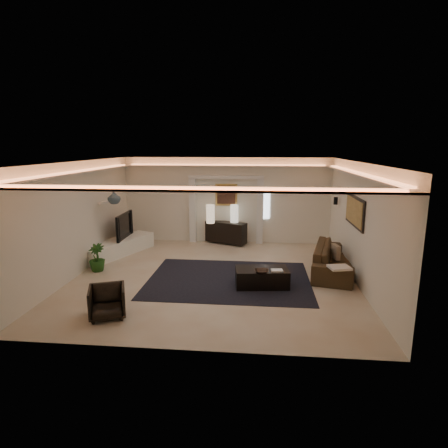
# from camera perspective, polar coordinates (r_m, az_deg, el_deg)

# --- Properties ---
(floor) EXTENTS (7.00, 7.00, 0.00)m
(floor) POSITION_cam_1_polar(r_m,az_deg,el_deg) (9.53, -1.56, -8.10)
(floor) COLOR beige
(floor) RESTS_ON ground
(ceiling) EXTENTS (7.00, 7.00, 0.00)m
(ceiling) POSITION_cam_1_polar(r_m,az_deg,el_deg) (8.96, -1.67, 9.59)
(ceiling) COLOR white
(ceiling) RESTS_ON ground
(wall_back) EXTENTS (7.00, 0.00, 7.00)m
(wall_back) POSITION_cam_1_polar(r_m,az_deg,el_deg) (12.56, 0.37, 3.66)
(wall_back) COLOR silver
(wall_back) RESTS_ON ground
(wall_front) EXTENTS (7.00, 0.00, 7.00)m
(wall_front) POSITION_cam_1_polar(r_m,az_deg,el_deg) (5.79, -5.92, -6.48)
(wall_front) COLOR silver
(wall_front) RESTS_ON ground
(wall_left) EXTENTS (0.00, 7.00, 7.00)m
(wall_left) POSITION_cam_1_polar(r_m,az_deg,el_deg) (10.18, -21.57, 0.82)
(wall_left) COLOR silver
(wall_left) RESTS_ON ground
(wall_right) EXTENTS (0.00, 7.00, 7.00)m
(wall_right) POSITION_cam_1_polar(r_m,az_deg,el_deg) (9.38, 20.13, 0.03)
(wall_right) COLOR silver
(wall_right) RESTS_ON ground
(cove_soffit) EXTENTS (7.00, 7.00, 0.04)m
(cove_soffit) POSITION_cam_1_polar(r_m,az_deg,el_deg) (8.97, -1.66, 7.81)
(cove_soffit) COLOR silver
(cove_soffit) RESTS_ON ceiling
(daylight_slit) EXTENTS (0.25, 0.03, 1.00)m
(daylight_slit) POSITION_cam_1_polar(r_m,az_deg,el_deg) (12.51, 6.54, 3.09)
(daylight_slit) COLOR white
(daylight_slit) RESTS_ON wall_back
(area_rug) EXTENTS (4.00, 3.00, 0.01)m
(area_rug) POSITION_cam_1_polar(r_m,az_deg,el_deg) (9.31, 0.76, -8.57)
(area_rug) COLOR black
(area_rug) RESTS_ON ground
(pilaster_left) EXTENTS (0.22, 0.20, 2.20)m
(pilaster_left) POSITION_cam_1_polar(r_m,az_deg,el_deg) (12.68, -4.86, 2.09)
(pilaster_left) COLOR silver
(pilaster_left) RESTS_ON ground
(pilaster_right) EXTENTS (0.22, 0.20, 2.20)m
(pilaster_right) POSITION_cam_1_polar(r_m,az_deg,el_deg) (12.47, 5.59, 1.92)
(pilaster_right) COLOR silver
(pilaster_right) RESTS_ON ground
(alcove_header) EXTENTS (2.52, 0.20, 0.12)m
(alcove_header) POSITION_cam_1_polar(r_m,az_deg,el_deg) (12.37, 0.33, 7.26)
(alcove_header) COLOR silver
(alcove_header) RESTS_ON wall_back
(painting_frame) EXTENTS (0.74, 0.04, 0.74)m
(painting_frame) POSITION_cam_1_polar(r_m,az_deg,el_deg) (12.51, 0.36, 4.55)
(painting_frame) COLOR tan
(painting_frame) RESTS_ON wall_back
(painting_canvas) EXTENTS (0.62, 0.02, 0.62)m
(painting_canvas) POSITION_cam_1_polar(r_m,az_deg,el_deg) (12.48, 0.35, 4.54)
(painting_canvas) COLOR #4C2D1E
(painting_canvas) RESTS_ON wall_back
(art_panel_frame) EXTENTS (0.04, 1.64, 0.74)m
(art_panel_frame) POSITION_cam_1_polar(r_m,az_deg,el_deg) (9.61, 19.63, 1.86)
(art_panel_frame) COLOR black
(art_panel_frame) RESTS_ON wall_right
(art_panel_gold) EXTENTS (0.02, 1.50, 0.62)m
(art_panel_gold) POSITION_cam_1_polar(r_m,az_deg,el_deg) (9.60, 19.48, 1.86)
(art_panel_gold) COLOR tan
(art_panel_gold) RESTS_ON wall_right
(wall_sconce) EXTENTS (0.12, 0.12, 0.22)m
(wall_sconce) POSITION_cam_1_polar(r_m,az_deg,el_deg) (11.42, 16.93, 3.46)
(wall_sconce) COLOR black
(wall_sconce) RESTS_ON wall_right
(wall_niche) EXTENTS (0.10, 0.55, 0.04)m
(wall_niche) POSITION_cam_1_polar(r_m,az_deg,el_deg) (11.36, -18.21, 3.18)
(wall_niche) COLOR silver
(wall_niche) RESTS_ON wall_left
(console) EXTENTS (1.46, 0.97, 0.70)m
(console) POSITION_cam_1_polar(r_m,az_deg,el_deg) (12.52, 0.31, -1.26)
(console) COLOR black
(console) RESTS_ON ground
(lamp_left) EXTENTS (0.32, 0.32, 0.62)m
(lamp_left) POSITION_cam_1_polar(r_m,az_deg,el_deg) (12.22, -2.12, 1.70)
(lamp_left) COLOR beige
(lamp_left) RESTS_ON console
(lamp_right) EXTENTS (0.32, 0.32, 0.59)m
(lamp_right) POSITION_cam_1_polar(r_m,az_deg,el_deg) (12.35, 1.62, 1.82)
(lamp_right) COLOR beige
(lamp_right) RESTS_ON console
(media_ledge) EXTENTS (1.60, 2.69, 0.49)m
(media_ledge) POSITION_cam_1_polar(r_m,az_deg,el_deg) (11.72, -16.07, -3.55)
(media_ledge) COLOR white
(media_ledge) RESTS_ON ground
(tv) EXTENTS (1.35, 0.21, 0.78)m
(tv) POSITION_cam_1_polar(r_m,az_deg,el_deg) (11.82, -15.77, -0.34)
(tv) COLOR black
(tv) RESTS_ON media_ledge
(figurine) EXTENTS (0.14, 0.14, 0.37)m
(figurine) POSITION_cam_1_polar(r_m,az_deg,el_deg) (12.63, -14.35, -0.40)
(figurine) COLOR #443424
(figurine) RESTS_ON media_ledge
(ginger_jar) EXTENTS (0.47, 0.47, 0.37)m
(ginger_jar) POSITION_cam_1_polar(r_m,az_deg,el_deg) (10.85, -16.68, 3.98)
(ginger_jar) COLOR #49657B
(ginger_jar) RESTS_ON wall_niche
(plant) EXTENTS (0.44, 0.44, 0.74)m
(plant) POSITION_cam_1_polar(r_m,az_deg,el_deg) (10.37, -19.10, -4.95)
(plant) COLOR #1D4614
(plant) RESTS_ON ground
(sofa) EXTENTS (2.65, 1.52, 0.73)m
(sofa) POSITION_cam_1_polar(r_m,az_deg,el_deg) (10.15, 16.76, -5.20)
(sofa) COLOR #3B281B
(sofa) RESTS_ON ground
(throw_blanket) EXTENTS (0.54, 0.48, 0.05)m
(throw_blanket) POSITION_cam_1_polar(r_m,az_deg,el_deg) (8.88, 17.45, -6.46)
(throw_blanket) COLOR silver
(throw_blanket) RESTS_ON sofa
(throw_pillow) EXTENTS (0.19, 0.38, 0.37)m
(throw_pillow) POSITION_cam_1_polar(r_m,az_deg,el_deg) (10.14, 16.92, -4.13)
(throw_pillow) COLOR #987B5D
(throw_pillow) RESTS_ON sofa
(coffee_table) EXTENTS (1.30, 0.81, 0.46)m
(coffee_table) POSITION_cam_1_polar(r_m,az_deg,el_deg) (8.87, 5.88, -8.32)
(coffee_table) COLOR black
(coffee_table) RESTS_ON ground
(bowl) EXTENTS (0.34, 0.34, 0.08)m
(bowl) POSITION_cam_1_polar(r_m,az_deg,el_deg) (8.50, 5.82, -7.49)
(bowl) COLOR black
(bowl) RESTS_ON coffee_table
(magazine) EXTENTS (0.29, 0.22, 0.03)m
(magazine) POSITION_cam_1_polar(r_m,az_deg,el_deg) (8.69, 8.19, -7.29)
(magazine) COLOR white
(magazine) RESTS_ON coffee_table
(armchair) EXTENTS (0.87, 0.88, 0.62)m
(armchair) POSITION_cam_1_polar(r_m,az_deg,el_deg) (7.65, -17.64, -11.42)
(armchair) COLOR #2A241D
(armchair) RESTS_ON ground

